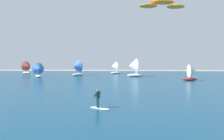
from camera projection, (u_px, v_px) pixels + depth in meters
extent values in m
cube|color=navy|center=(122.00, 78.00, 54.57)|extent=(160.00, 90.00, 0.10)
cube|color=white|center=(98.00, 108.00, 19.23)|extent=(1.39, 1.18, 0.05)
cylinder|color=#143338|center=(98.00, 104.00, 19.00)|extent=(0.14, 0.14, 0.80)
cylinder|color=#143338|center=(97.00, 103.00, 19.42)|extent=(0.14, 0.14, 0.80)
cube|color=#143338|center=(98.00, 95.00, 19.19)|extent=(0.39, 0.42, 0.60)
sphere|color=#9E7051|center=(98.00, 90.00, 19.17)|extent=(0.22, 0.22, 0.22)
cylinder|color=#143338|center=(95.00, 95.00, 19.07)|extent=(0.46, 0.37, 0.39)
cylinder|color=#143338|center=(99.00, 94.00, 19.40)|extent=(0.46, 0.37, 0.39)
ellipsoid|color=white|center=(106.00, 109.00, 18.62)|extent=(0.90, 0.92, 0.08)
ellipsoid|color=orange|center=(162.00, 2.00, 26.04)|extent=(3.16, 2.18, 0.34)
ellipsoid|color=orange|center=(148.00, 6.00, 25.90)|extent=(2.39, 2.06, 0.34)
ellipsoid|color=orange|center=(176.00, 7.00, 26.20)|extent=(2.39, 2.06, 0.34)
ellipsoid|color=silver|center=(38.00, 76.00, 57.88)|extent=(3.03, 3.69, 0.68)
cylinder|color=silver|center=(38.00, 68.00, 57.95)|extent=(0.11, 0.11, 3.60)
cone|color=#3F72CC|center=(39.00, 69.00, 57.28)|extent=(3.39, 2.99, 3.03)
ellipsoid|color=white|center=(136.00, 75.00, 60.11)|extent=(4.90, 2.52, 0.88)
cylinder|color=silver|center=(136.00, 65.00, 60.04)|extent=(0.15, 0.15, 4.67)
cone|color=white|center=(133.00, 66.00, 59.91)|extent=(2.80, 4.26, 3.93)
ellipsoid|color=white|center=(116.00, 73.00, 75.21)|extent=(4.14, 2.62, 0.73)
cylinder|color=silver|center=(116.00, 66.00, 75.18)|extent=(0.12, 0.12, 3.92)
cone|color=white|center=(114.00, 67.00, 74.94)|extent=(2.75, 3.68, 3.29)
ellipsoid|color=maroon|center=(189.00, 79.00, 47.55)|extent=(3.37, 1.32, 0.62)
cylinder|color=silver|center=(189.00, 70.00, 47.48)|extent=(0.10, 0.10, 3.31)
cone|color=silver|center=(192.00, 71.00, 47.49)|extent=(1.60, 2.86, 2.78)
ellipsoid|color=white|center=(26.00, 72.00, 76.79)|extent=(4.08, 3.42, 0.75)
cylinder|color=silver|center=(26.00, 66.00, 76.82)|extent=(0.13, 0.13, 4.01)
cone|color=#D84C3F|center=(27.00, 66.00, 76.28)|extent=(3.36, 3.77, 3.37)
ellipsoid|color=white|center=(78.00, 74.00, 64.18)|extent=(3.81, 4.29, 0.81)
cylinder|color=silver|center=(79.00, 66.00, 64.24)|extent=(0.13, 0.13, 4.30)
cone|color=#3F72CC|center=(76.00, 67.00, 63.54)|extent=(4.00, 3.70, 3.61)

